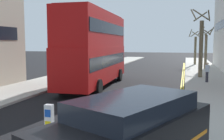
{
  "coord_description": "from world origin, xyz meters",
  "views": [
    {
      "loc": [
        4.51,
        -3.23,
        3.33
      ],
      "look_at": [
        0.5,
        11.0,
        1.8
      ],
      "focal_mm": 42.02,
      "sensor_mm": 36.0,
      "label": 1
    }
  ],
  "objects": [
    {
      "name": "street_tree_distant",
      "position": [
        6.86,
        31.0,
        2.69
      ],
      "size": [
        1.89,
        1.88,
        5.22
      ],
      "color": "#6B6047",
      "rests_on": "sidewalk_right"
    },
    {
      "name": "traffic_island",
      "position": [
        0.0,
        4.72,
        0.05
      ],
      "size": [
        1.1,
        2.2,
        0.1
      ],
      "primitive_type": "cube",
      "color": "#ADA89E",
      "rests_on": "ground"
    },
    {
      "name": "double_decker_bus_away",
      "position": [
        -2.16,
        15.65,
        3.03
      ],
      "size": [
        3.13,
        10.9,
        5.64
      ],
      "color": "#B20F0F",
      "rests_on": "ground"
    },
    {
      "name": "kerb_line_inner",
      "position": [
        4.24,
        14.0,
        0.0
      ],
      "size": [
        0.1,
        56.0,
        0.01
      ],
      "primitive_type": "cube",
      "color": "yellow",
      "rests_on": "ground"
    },
    {
      "name": "sidewalk_left",
      "position": [
        -6.5,
        16.0,
        0.07
      ],
      "size": [
        4.0,
        80.0,
        0.14
      ],
      "primitive_type": "cube",
      "color": "#ADA89E",
      "rests_on": "ground"
    },
    {
      "name": "pedestrian_far",
      "position": [
        6.23,
        19.27,
        0.99
      ],
      "size": [
        0.34,
        0.22,
        1.62
      ],
      "color": "#2D2D38",
      "rests_on": "sidewalk_right"
    },
    {
      "name": "sidewalk_right",
      "position": [
        6.5,
        16.0,
        0.07
      ],
      "size": [
        4.0,
        80.0,
        0.14
      ],
      "primitive_type": "cube",
      "color": "#ADA89E",
      "rests_on": "ground"
    },
    {
      "name": "keep_left_bollard",
      "position": [
        0.0,
        4.72,
        0.61
      ],
      "size": [
        0.36,
        0.28,
        1.11
      ],
      "color": "silver",
      "rests_on": "traffic_island"
    },
    {
      "name": "kerb_line_outer",
      "position": [
        4.4,
        14.0,
        0.0
      ],
      "size": [
        0.1,
        56.0,
        0.01
      ],
      "primitive_type": "cube",
      "color": "yellow",
      "rests_on": "ground"
    },
    {
      "name": "street_tree_far",
      "position": [
        5.84,
        22.5,
        3.11
      ],
      "size": [
        1.81,
        1.8,
        6.38
      ],
      "color": "#6B6047",
      "rests_on": "sidewalk_right"
    },
    {
      "name": "street_tree_mid",
      "position": [
        5.83,
        37.6,
        2.57
      ],
      "size": [
        1.65,
        1.59,
        5.24
      ],
      "color": "#6B6047",
      "rests_on": "sidewalk_right"
    }
  ]
}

